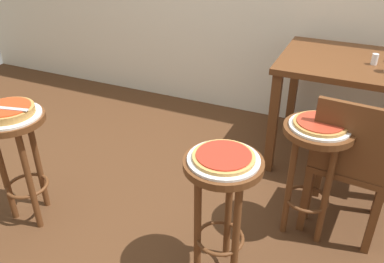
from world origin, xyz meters
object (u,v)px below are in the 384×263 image
at_px(pizza_foreground, 8,110).
at_px(serving_plate_leftside, 320,126).
at_px(dining_table, 355,78).
at_px(condiment_shaker, 375,59).
at_px(stool_foreground, 17,146).
at_px(serving_plate_foreground, 9,115).
at_px(stool_middle, 222,194).
at_px(stool_leftside, 314,158).
at_px(serving_plate_middle, 224,159).
at_px(wooden_chair, 351,162).
at_px(pizza_server_knife, 8,109).
at_px(pizza_middle, 224,156).
at_px(pizza_leftside, 320,123).

bearing_deg(pizza_foreground, serving_plate_leftside, 20.09).
height_order(dining_table, condiment_shaker, condiment_shaker).
bearing_deg(condiment_shaker, dining_table, 157.95).
distance_m(stool_foreground, serving_plate_foreground, 0.19).
height_order(serving_plate_foreground, stool_middle, serving_plate_foreground).
relative_size(stool_middle, condiment_shaker, 9.82).
bearing_deg(pizza_foreground, stool_middle, 3.50).
bearing_deg(stool_leftside, serving_plate_middle, -124.92).
bearing_deg(dining_table, serving_plate_foreground, -139.03).
relative_size(serving_plate_middle, dining_table, 0.33).
bearing_deg(serving_plate_leftside, stool_leftside, 7.13).
distance_m(stool_foreground, wooden_chair, 1.82).
distance_m(serving_plate_leftside, condiment_shaker, 0.84).
bearing_deg(stool_middle, serving_plate_foreground, -176.50).
xyz_separation_m(stool_middle, pizza_server_knife, (-1.15, -0.09, 0.25)).
bearing_deg(dining_table, wooden_chair, -83.96).
xyz_separation_m(stool_leftside, wooden_chair, (0.18, 0.10, -0.03)).
bearing_deg(stool_leftside, dining_table, 83.21).
bearing_deg(serving_plate_foreground, serving_plate_middle, 3.50).
distance_m(pizza_foreground, stool_middle, 1.20).
xyz_separation_m(stool_foreground, pizza_middle, (1.18, 0.07, 0.21)).
height_order(serving_plate_middle, wooden_chair, wooden_chair).
xyz_separation_m(serving_plate_middle, dining_table, (0.44, 1.33, -0.04)).
height_order(stool_middle, pizza_leftside, pizza_leftside).
distance_m(serving_plate_foreground, pizza_leftside, 1.62).
relative_size(pizza_foreground, pizza_leftside, 1.01).
relative_size(serving_plate_middle, wooden_chair, 0.38).
xyz_separation_m(stool_leftside, serving_plate_leftside, (-0.00, -0.00, 0.19)).
distance_m(stool_middle, stool_leftside, 0.59).
distance_m(stool_leftside, condiment_shaker, 0.89).
relative_size(pizza_middle, pizza_leftside, 1.03).
bearing_deg(pizza_foreground, wooden_chair, 21.11).
relative_size(stool_leftside, condiment_shaker, 9.82).
distance_m(stool_middle, pizza_middle, 0.21).
distance_m(condiment_shaker, pizza_server_knife, 2.18).
bearing_deg(condiment_shaker, serving_plate_foreground, -141.39).
distance_m(stool_foreground, pizza_server_knife, 0.25).
height_order(serving_plate_foreground, stool_leftside, serving_plate_foreground).
distance_m(stool_foreground, condiment_shaker, 2.21).
distance_m(serving_plate_foreground, dining_table, 2.14).
bearing_deg(pizza_middle, stool_leftside, 55.08).
height_order(serving_plate_middle, stool_leftside, serving_plate_middle).
distance_m(pizza_foreground, dining_table, 2.15).
height_order(stool_foreground, serving_plate_leftside, serving_plate_leftside).
xyz_separation_m(serving_plate_leftside, wooden_chair, (0.18, 0.10, -0.23)).
height_order(stool_middle, condiment_shaker, condiment_shaker).
bearing_deg(stool_middle, pizza_middle, 0.00).
bearing_deg(condiment_shaker, pizza_foreground, -141.39).
height_order(pizza_leftside, dining_table, dining_table).
relative_size(pizza_middle, pizza_server_knife, 1.26).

